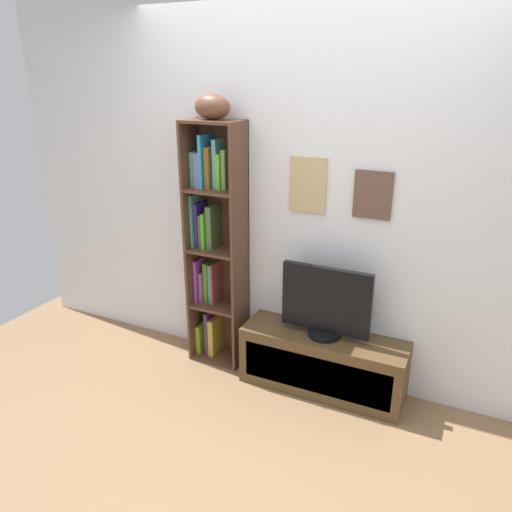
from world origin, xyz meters
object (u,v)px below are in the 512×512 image
tv_stand (322,362)px  television (326,304)px  bookshelf (214,246)px  football (212,107)px

tv_stand → television: bearing=90.0°
bookshelf → tv_stand: bearing=-5.1°
football → television: 1.47m
bookshelf → television: bearing=-5.0°
bookshelf → football: size_ratio=6.77×
tv_stand → football: bearing=176.8°
bookshelf → television: (0.88, -0.08, -0.24)m
tv_stand → television: size_ratio=1.87×
football → tv_stand: bearing=-3.2°
tv_stand → television: 0.45m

